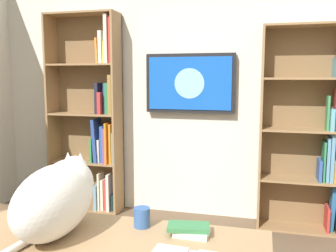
{
  "coord_description": "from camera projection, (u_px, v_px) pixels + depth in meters",
  "views": [
    {
      "loc": [
        -0.76,
        1.66,
        1.49
      ],
      "look_at": [
        -0.03,
        -1.16,
        1.11
      ],
      "focal_mm": 39.47,
      "sensor_mm": 36.0,
      "label": 1
    }
  ],
  "objects": [
    {
      "name": "wall_back",
      "position": [
        191.0,
        91.0,
        3.95
      ],
      "size": [
        4.52,
        0.06,
        2.7
      ],
      "primitive_type": "cube",
      "color": "silver",
      "rests_on": "ground"
    },
    {
      "name": "bookshelf_left",
      "position": [
        318.0,
        132.0,
        3.52
      ],
      "size": [
        0.86,
        0.28,
        1.98
      ],
      "color": "#937047",
      "rests_on": "ground"
    },
    {
      "name": "bookshelf_right",
      "position": [
        95.0,
        117.0,
        4.09
      ],
      "size": [
        0.81,
        0.28,
        2.18
      ],
      "color": "#937047",
      "rests_on": "ground"
    },
    {
      "name": "wall_mounted_tv",
      "position": [
        190.0,
        83.0,
        3.85
      ],
      "size": [
        0.94,
        0.07,
        0.62
      ],
      "color": "black"
    },
    {
      "name": "cat",
      "position": [
        59.0,
        196.0,
        1.72
      ],
      "size": [
        0.27,
        0.7,
        0.35
      ],
      "color": "white",
      "rests_on": "desk"
    },
    {
      "name": "coffee_mug",
      "position": [
        142.0,
        217.0,
        1.8
      ],
      "size": [
        0.08,
        0.08,
        0.1
      ],
      "primitive_type": "cylinder",
      "color": "#335999",
      "rests_on": "desk"
    },
    {
      "name": "desk_book_stack",
      "position": [
        190.0,
        230.0,
        1.71
      ],
      "size": [
        0.21,
        0.13,
        0.05
      ],
      "color": "beige",
      "rests_on": "desk"
    }
  ]
}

